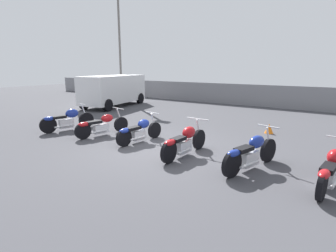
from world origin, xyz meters
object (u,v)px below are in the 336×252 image
motorcycle_slot_2 (139,131)px  traffic_cone_near (269,129)px  motorcycle_slot_1 (101,125)px  motorcycle_slot_4 (251,153)px  parked_van (114,89)px  light_pole_left (119,33)px  motorcycle_slot_0 (67,120)px  motorcycle_slot_5 (331,169)px  motorcycle_slot_3 (185,141)px

motorcycle_slot_2 → traffic_cone_near: motorcycle_slot_2 is taller
motorcycle_slot_1 → traffic_cone_near: size_ratio=5.78×
motorcycle_slot_4 → parked_van: bearing=167.2°
light_pole_left → motorcycle_slot_0: 11.60m
motorcycle_slot_0 → motorcycle_slot_2: (3.45, 0.31, -0.04)m
motorcycle_slot_2 → parked_van: 8.61m
motorcycle_slot_1 → motorcycle_slot_5: motorcycle_slot_1 is taller
motorcycle_slot_3 → parked_van: size_ratio=0.42×
motorcycle_slot_0 → motorcycle_slot_5: motorcycle_slot_0 is taller
motorcycle_slot_0 → motorcycle_slot_3: size_ratio=0.99×
motorcycle_slot_0 → motorcycle_slot_2: size_ratio=1.09×
motorcycle_slot_5 → parked_van: size_ratio=0.42×
motorcycle_slot_1 → parked_van: parked_van is taller
motorcycle_slot_2 → motorcycle_slot_3: 1.97m
light_pole_left → parked_van: bearing=-52.4°
motorcycle_slot_3 → motorcycle_slot_5: (3.54, -0.01, -0.02)m
motorcycle_slot_4 → parked_van: size_ratio=0.42×
motorcycle_slot_5 → traffic_cone_near: bearing=126.0°
light_pole_left → traffic_cone_near: (12.49, -4.96, -4.80)m
parked_van → traffic_cone_near: (9.96, -1.68, -0.90)m
light_pole_left → parked_van: light_pole_left is taller
motorcycle_slot_0 → motorcycle_slot_1: motorcycle_slot_0 is taller
motorcycle_slot_3 → motorcycle_slot_4: 1.86m
parked_van → traffic_cone_near: 10.14m
motorcycle_slot_3 → traffic_cone_near: (1.34, 4.02, -0.24)m
parked_van → light_pole_left: bearing=117.5°
motorcycle_slot_0 → parked_van: size_ratio=0.42×
motorcycle_slot_1 → motorcycle_slot_4: motorcycle_slot_4 is taller
motorcycle_slot_1 → motorcycle_slot_4: (5.51, -0.18, 0.04)m
motorcycle_slot_3 → motorcycle_slot_5: 3.54m
motorcycle_slot_5 → traffic_cone_near: (-2.20, 4.03, -0.22)m
light_pole_left → motorcycle_slot_3: bearing=-38.8°
motorcycle_slot_1 → light_pole_left: bearing=142.3°
motorcycle_slot_0 → motorcycle_slot_3: bearing=13.4°
motorcycle_slot_2 → traffic_cone_near: 4.96m
motorcycle_slot_4 → motorcycle_slot_5: bearing=14.1°
motorcycle_slot_5 → motorcycle_slot_0: bearing=-172.7°
motorcycle_slot_0 → motorcycle_slot_4: 7.25m
motorcycle_slot_2 → parked_van: parked_van is taller
parked_van → traffic_cone_near: bearing=-19.7°
motorcycle_slot_1 → parked_van: (-4.97, 5.49, 0.69)m
motorcycle_slot_0 → traffic_cone_near: bearing=44.3°
motorcycle_slot_2 → traffic_cone_near: bearing=55.9°
motorcycle_slot_2 → motorcycle_slot_4: motorcycle_slot_4 is taller
motorcycle_slot_3 → traffic_cone_near: bearing=74.5°
motorcycle_slot_0 → motorcycle_slot_5: bearing=13.3°
light_pole_left → motorcycle_slot_3: light_pole_left is taller
motorcycle_slot_4 → motorcycle_slot_5: 1.68m
motorcycle_slot_2 → motorcycle_slot_5: bearing=4.0°
motorcycle_slot_1 → motorcycle_slot_3: bearing=8.4°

